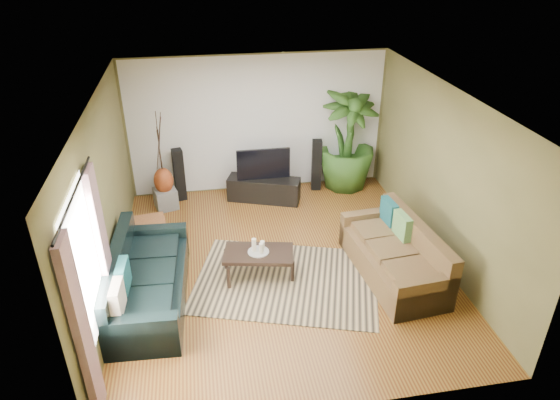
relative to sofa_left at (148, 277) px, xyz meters
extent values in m
plane|color=olive|center=(1.99, 0.55, -0.42)|extent=(5.50, 5.50, 0.00)
plane|color=white|center=(1.99, 0.55, 2.28)|extent=(5.50, 5.50, 0.00)
plane|color=olive|center=(1.99, 3.30, 0.93)|extent=(5.00, 0.00, 5.00)
plane|color=olive|center=(1.99, -2.20, 0.93)|extent=(5.00, 0.00, 5.00)
plane|color=olive|center=(-0.51, 0.55, 0.92)|extent=(0.00, 5.50, 5.50)
plane|color=olive|center=(4.49, 0.55, 0.92)|extent=(0.00, 5.50, 5.50)
plane|color=white|center=(1.99, 3.29, 0.93)|extent=(4.90, 0.00, 4.90)
plane|color=white|center=(-0.49, -1.05, 0.97)|extent=(0.00, 1.80, 1.80)
cube|color=gray|center=(-0.44, -1.80, 0.72)|extent=(0.08, 0.35, 2.20)
cube|color=gray|center=(-0.44, -0.30, 0.72)|extent=(0.08, 0.35, 2.20)
cylinder|color=black|center=(-0.44, -1.05, 1.87)|extent=(0.03, 1.90, 0.03)
cube|color=black|center=(0.00, 0.00, 0.00)|extent=(1.09, 2.31, 0.85)
cube|color=brown|center=(3.58, 0.01, 0.00)|extent=(1.11, 2.12, 0.85)
cube|color=tan|center=(1.98, 0.13, -0.42)|extent=(3.13, 2.61, 0.01)
cube|color=black|center=(1.59, 0.34, -0.21)|extent=(1.12, 0.75, 0.42)
cylinder|color=gray|center=(1.59, 0.34, 0.00)|extent=(0.32, 0.32, 0.01)
cylinder|color=beige|center=(1.53, 0.37, 0.11)|extent=(0.07, 0.07, 0.21)
cylinder|color=beige|center=(1.63, 0.30, 0.09)|extent=(0.07, 0.07, 0.16)
cylinder|color=beige|center=(1.66, 0.40, 0.08)|extent=(0.07, 0.07, 0.13)
cube|color=black|center=(2.01, 2.72, -0.19)|extent=(1.44, 0.86, 0.46)
cube|color=black|center=(2.01, 2.74, 0.34)|extent=(1.01, 0.06, 0.60)
cube|color=black|center=(0.42, 3.05, 0.09)|extent=(0.23, 0.24, 1.03)
cube|color=black|center=(3.12, 3.04, 0.10)|extent=(0.22, 0.24, 1.04)
imported|color=#2C551C|center=(3.73, 3.05, 0.58)|extent=(1.32, 1.32, 2.01)
cylinder|color=black|center=(3.73, 3.05, -0.28)|extent=(0.37, 0.37, 0.29)
cube|color=gray|center=(0.14, 2.73, -0.23)|extent=(0.48, 0.48, 0.39)
ellipsoid|color=#8E3B19|center=(0.14, 2.73, 0.14)|extent=(0.36, 0.36, 0.50)
cube|color=brown|center=(-0.05, 1.36, -0.16)|extent=(0.57, 0.57, 0.53)
camera|label=1|loc=(0.86, -5.79, 4.23)|focal=32.00mm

